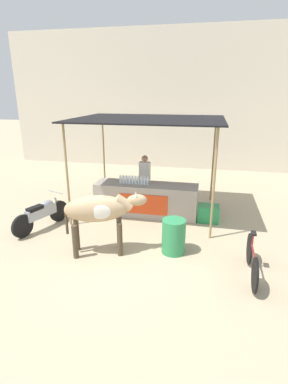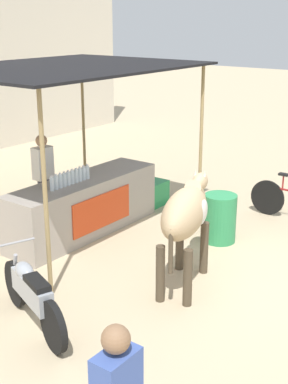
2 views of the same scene
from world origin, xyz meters
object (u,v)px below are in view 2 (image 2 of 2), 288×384
object	(u,v)px
vendor_behind_counter	(44,180)
cow	(186,214)
cooler_box	(152,193)
water_barrel	(220,218)
stall_counter	(84,206)
motorcycle_parked	(32,293)

from	to	relation	value
vendor_behind_counter	cow	size ratio (longest dim) A/B	0.90
vendor_behind_counter	cow	bearing A→B (deg)	-96.33
vendor_behind_counter	cooler_box	world-z (taller)	vendor_behind_counter
vendor_behind_counter	water_barrel	distance (m)	3.09
vendor_behind_counter	cooler_box	bearing A→B (deg)	-22.81
cooler_box	vendor_behind_counter	bearing A→B (deg)	157.19
stall_counter	motorcycle_parked	size ratio (longest dim) A/B	1.75
cooler_box	water_barrel	distance (m)	2.09
cooler_box	motorcycle_parked	bearing A→B (deg)	-162.08
cow	cooler_box	bearing A→B (deg)	44.09
stall_counter	water_barrel	bearing A→B (deg)	-62.43
vendor_behind_counter	motorcycle_parked	world-z (taller)	vendor_behind_counter
water_barrel	cow	xyz separation A→B (m)	(-1.61, -0.36, 0.63)
cooler_box	motorcycle_parked	xyz separation A→B (m)	(-4.35, -1.41, 0.19)
stall_counter	motorcycle_parked	bearing A→B (deg)	-149.25
cow	motorcycle_parked	size ratio (longest dim) A/B	1.07
stall_counter	vendor_behind_counter	distance (m)	0.86
cooler_box	motorcycle_parked	size ratio (longest dim) A/B	0.35
stall_counter	cow	bearing A→B (deg)	-102.89
cow	motorcycle_parked	distance (m)	2.25
vendor_behind_counter	cooler_box	xyz separation A→B (m)	(2.02, -0.85, -0.61)
cow	stall_counter	bearing A→B (deg)	77.11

